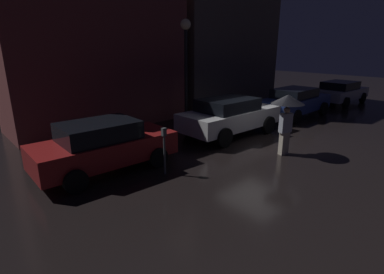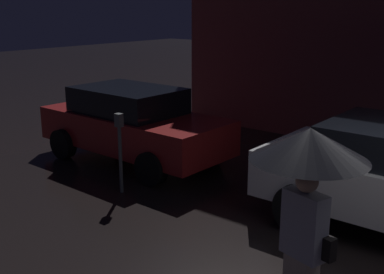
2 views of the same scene
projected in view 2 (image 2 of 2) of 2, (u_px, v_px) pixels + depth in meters
The scene contains 3 objects.
parked_car_red at pixel (133, 123), 9.66m from camera, with size 4.05×1.89×1.48m.
pedestrian_with_umbrella at pixel (308, 171), 4.30m from camera, with size 1.07×1.07×2.02m.
parking_meter at pixel (120, 145), 7.92m from camera, with size 0.12×0.10×1.36m.
Camera 2 is at (1.07, -5.26, 3.05)m, focal length 45.00 mm.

